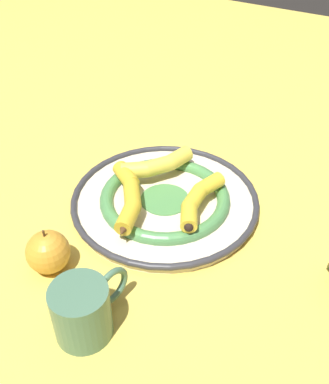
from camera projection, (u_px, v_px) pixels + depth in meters
ground_plane at (162, 208)px, 0.92m from camera, size 2.80×2.80×0.00m
decorative_bowl at (164, 200)px, 0.92m from camera, size 0.38×0.38×0.03m
banana_a at (156, 165)px, 0.95m from camera, size 0.16×0.12×0.03m
banana_b at (199, 198)px, 0.87m from camera, size 0.18×0.06×0.03m
banana_c at (129, 197)px, 0.87m from camera, size 0.18×0.14×0.03m
coffee_mug at (83, 310)px, 0.67m from camera, size 0.14×0.09×0.10m
apple at (48, 252)px, 0.77m from camera, size 0.08×0.08×0.09m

